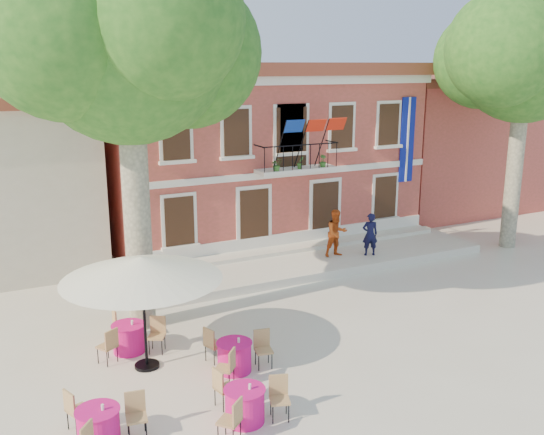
{
  "coord_description": "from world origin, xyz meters",
  "views": [
    {
      "loc": [
        -9.1,
        -14.57,
        7.42
      ],
      "look_at": [
        -0.07,
        3.5,
        2.31
      ],
      "focal_mm": 40.0,
      "sensor_mm": 36.0,
      "label": 1
    }
  ],
  "objects": [
    {
      "name": "terrace",
      "position": [
        2.0,
        4.4,
        0.15
      ],
      "size": [
        14.0,
        3.4,
        0.3
      ],
      "primitive_type": "cube",
      "color": "silver",
      "rests_on": "ground"
    },
    {
      "name": "pedestrian_orange",
      "position": [
        2.98,
        4.11,
        1.21
      ],
      "size": [
        0.89,
        0.7,
        1.82
      ],
      "primitive_type": "imported",
      "rotation": [
        0.0,
        0.0,
        -0.01
      ],
      "color": "#C34B17",
      "rests_on": "terrace"
    },
    {
      "name": "neighbor_east",
      "position": [
        14.0,
        11.0,
        3.22
      ],
      "size": [
        9.4,
        9.4,
        6.4
      ],
      "color": "#C54D47",
      "rests_on": "ground"
    },
    {
      "name": "cafe_table_0",
      "position": [
        -3.81,
        -1.89,
        0.43
      ],
      "size": [
        1.77,
        1.84,
        0.95
      ],
      "color": "#C4127B",
      "rests_on": "ground"
    },
    {
      "name": "main_building",
      "position": [
        2.0,
        9.99,
        3.78
      ],
      "size": [
        13.5,
        9.59,
        7.5
      ],
      "color": "#C54D47",
      "rests_on": "ground"
    },
    {
      "name": "plane_tree_east",
      "position": [
        10.68,
        2.85,
        7.73
      ],
      "size": [
        5.33,
        5.33,
        10.48
      ],
      "color": "#A59E84",
      "rests_on": "ground"
    },
    {
      "name": "cafe_table_3",
      "position": [
        -5.9,
        0.33,
        0.43
      ],
      "size": [
        1.87,
        1.63,
        0.95
      ],
      "color": "#C4127B",
      "rests_on": "ground"
    },
    {
      "name": "ground",
      "position": [
        0.0,
        0.0,
        0.0
      ],
      "size": [
        90.0,
        90.0,
        0.0
      ],
      "primitive_type": "plane",
      "color": "beige",
      "rests_on": "ground"
    },
    {
      "name": "pedestrian_navy",
      "position": [
        4.19,
        3.65,
        1.13
      ],
      "size": [
        0.7,
        0.57,
        1.66
      ],
      "primitive_type": "imported",
      "rotation": [
        0.0,
        0.0,
        2.81
      ],
      "color": "black",
      "rests_on": "terrace"
    },
    {
      "name": "cafe_table_2",
      "position": [
        -7.42,
        -3.45,
        0.43
      ],
      "size": [
        1.75,
        1.85,
        0.95
      ],
      "color": "#C4127B",
      "rests_on": "ground"
    },
    {
      "name": "plane_tree_west",
      "position": [
        -5.13,
        1.83,
        7.95
      ],
      "size": [
        5.5,
        5.5,
        10.8
      ],
      "color": "#A59E84",
      "rests_on": "ground"
    },
    {
      "name": "patio_umbrella",
      "position": [
        -5.71,
        -0.71,
        2.62
      ],
      "size": [
        3.93,
        3.93,
        2.92
      ],
      "color": "black",
      "rests_on": "ground"
    },
    {
      "name": "cafe_table_1",
      "position": [
        -4.48,
        -4.03,
        0.43
      ],
      "size": [
        1.84,
        1.77,
        0.95
      ],
      "color": "#C4127B",
      "rests_on": "ground"
    }
  ]
}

